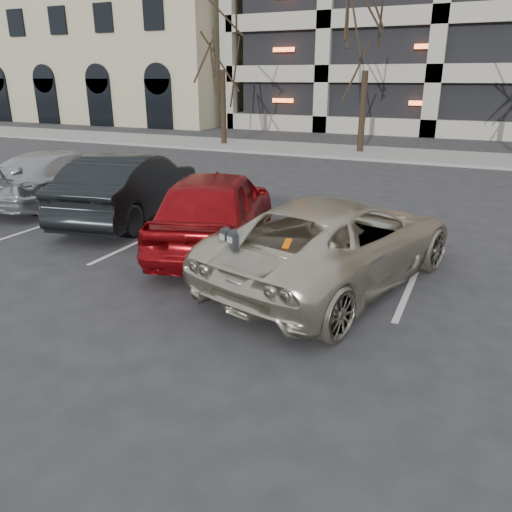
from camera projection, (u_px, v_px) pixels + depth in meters
ground at (308, 298)px, 7.88m from camera, size 140.00×140.00×0.00m
sidewalk at (428, 157)px, 21.56m from camera, size 80.00×4.00×0.12m
stall_lines at (280, 245)px, 10.39m from camera, size 16.90×5.20×0.00m
office_building at (111, 24)px, 41.90m from camera, size 26.00×16.20×15.00m
tree_a at (221, 20)px, 23.51m from camera, size 3.56×3.56×8.10m
tree_b at (369, 15)px, 20.81m from camera, size 3.49×3.49×7.93m
parking_meter at (229, 250)px, 7.13m from camera, size 0.34×0.24×1.25m
suv_silver at (336, 240)px, 8.33m from camera, size 3.66×5.65×1.45m
car_red at (216, 208)px, 10.03m from camera, size 3.21×5.12×1.62m
car_dark at (130, 186)px, 12.10m from camera, size 2.60×5.08×1.60m
car_silver at (64, 176)px, 13.73m from camera, size 2.19×5.03×1.44m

